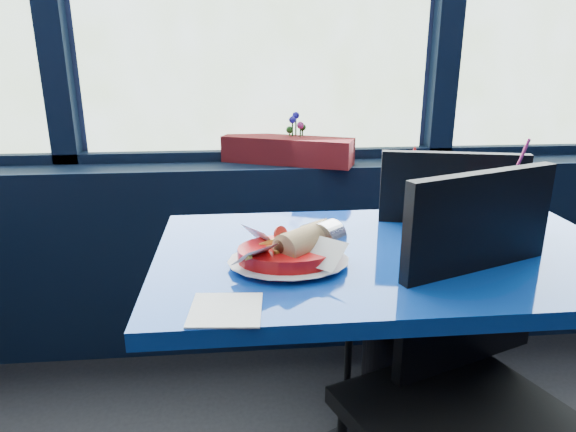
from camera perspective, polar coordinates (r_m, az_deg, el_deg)
The scene contains 10 objects.
window_sill at distance 2.23m, azimuth -3.01°, elevation -4.17°, with size 5.00×0.26×0.80m, color black.
near_table at distance 1.42m, azimuth 10.91°, elevation -10.60°, with size 1.20×0.70×0.75m.
chair_near_front at distance 1.27m, azimuth 19.47°, elevation -15.41°, with size 0.57×0.58×0.98m.
chair_near_back at distance 1.76m, azimuth 14.50°, elevation -5.59°, with size 0.52×0.53×0.96m.
planter_box at distance 2.10m, azimuth -0.06°, elevation 7.33°, with size 0.53×0.13×0.11m, color maroon.
flower_vase at distance 2.13m, azimuth 0.91°, elevation 7.69°, with size 0.12×0.12×0.20m.
food_basket at distance 1.22m, azimuth 0.32°, elevation -4.03°, with size 0.30×0.30×0.09m.
ketchup_bottle at distance 1.61m, azimuth 13.61°, elevation 3.33°, with size 0.06×0.06×0.22m.
soda_cup at distance 1.48m, azimuth 22.89°, elevation 0.03°, with size 0.08×0.08×0.28m.
napkin at distance 1.04m, azimuth -6.93°, elevation -10.30°, with size 0.14×0.14×0.00m, color white.
Camera 1 is at (-0.08, 0.80, 1.24)m, focal length 32.00 mm.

